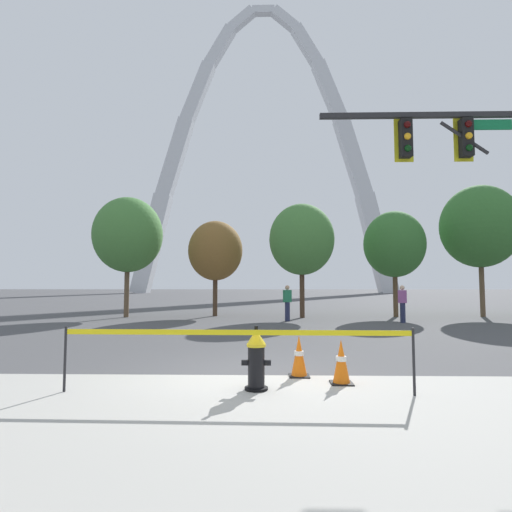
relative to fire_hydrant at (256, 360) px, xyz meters
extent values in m
plane|color=#474749|center=(-0.20, 0.89, -0.47)|extent=(240.00, 240.00, 0.00)
cube|color=#A8A59E|center=(-0.20, -3.01, -0.46)|extent=(40.00, 8.00, 0.01)
cylinder|color=black|center=(0.00, -0.01, -0.44)|extent=(0.36, 0.36, 0.05)
cylinder|color=black|center=(0.00, -0.01, -0.11)|extent=(0.26, 0.26, 0.62)
cylinder|color=gold|center=(0.00, -0.01, 0.22)|extent=(0.30, 0.30, 0.04)
cone|color=gold|center=(0.00, -0.01, 0.35)|extent=(0.30, 0.30, 0.22)
cylinder|color=black|center=(0.00, -0.01, 0.49)|extent=(0.06, 0.06, 0.06)
cylinder|color=black|center=(-0.18, -0.01, -0.04)|extent=(0.10, 0.09, 0.09)
cylinder|color=black|center=(0.18, -0.01, -0.04)|extent=(0.10, 0.09, 0.09)
cylinder|color=black|center=(0.00, 0.19, -0.14)|extent=(0.13, 0.14, 0.13)
cylinder|color=black|center=(0.00, 0.27, -0.14)|extent=(0.15, 0.03, 0.15)
cylinder|color=#232326|center=(-2.92, -0.19, 0.03)|extent=(0.04, 0.04, 0.99)
cylinder|color=#232326|center=(2.33, -0.29, 0.03)|extent=(0.04, 0.04, 0.99)
cube|color=yellow|center=(-0.29, -0.24, 0.45)|extent=(5.25, 0.10, 0.08)
cube|color=black|center=(1.39, 0.41, -0.45)|extent=(0.36, 0.36, 0.03)
cone|color=orange|center=(1.39, 0.41, -0.09)|extent=(0.28, 0.28, 0.70)
cylinder|color=white|center=(1.39, 0.41, -0.05)|extent=(0.17, 0.17, 0.08)
cube|color=black|center=(0.74, 0.92, -0.45)|extent=(0.36, 0.36, 0.03)
cone|color=orange|center=(0.74, 0.92, -0.09)|extent=(0.28, 0.28, 0.70)
cylinder|color=white|center=(0.74, 0.92, -0.05)|extent=(0.17, 0.17, 0.08)
cube|color=#232326|center=(3.83, 2.91, 5.13)|extent=(4.80, 0.12, 0.12)
cylinder|color=#232326|center=(4.79, 2.91, 4.58)|extent=(1.11, 0.08, 0.81)
cube|color=black|center=(4.83, 2.91, 4.58)|extent=(0.26, 0.24, 0.90)
cube|color=gold|center=(4.83, 3.05, 4.58)|extent=(0.44, 0.03, 1.04)
sphere|color=#360606|center=(4.83, 2.78, 4.86)|extent=(0.16, 0.16, 0.16)
sphere|color=orange|center=(4.83, 2.78, 4.58)|extent=(0.16, 0.16, 0.16)
sphere|color=black|center=(4.83, 2.78, 4.30)|extent=(0.16, 0.16, 0.16)
cube|color=black|center=(3.43, 2.91, 4.58)|extent=(0.26, 0.24, 0.90)
cube|color=gold|center=(3.43, 3.05, 4.58)|extent=(0.44, 0.03, 1.04)
sphere|color=#360606|center=(3.43, 2.78, 4.86)|extent=(0.16, 0.16, 0.16)
sphere|color=orange|center=(3.43, 2.78, 4.58)|extent=(0.16, 0.16, 0.16)
sphere|color=black|center=(3.43, 2.78, 4.30)|extent=(0.16, 0.16, 0.16)
cube|color=#0F6638|center=(5.43, 2.89, 4.88)|extent=(0.90, 0.04, 0.24)
cube|color=silver|center=(-21.07, 67.88, 8.59)|extent=(7.17, 3.05, 18.90)
cube|color=silver|center=(-16.90, 67.88, 24.89)|extent=(6.83, 2.73, 15.34)
cube|color=silver|center=(-12.72, 67.88, 37.57)|extent=(6.46, 2.41, 11.83)
cube|color=silver|center=(-8.55, 67.88, 46.63)|extent=(6.03, 2.09, 8.37)
cube|color=silver|center=(-4.38, 67.88, 52.06)|extent=(5.41, 1.77, 5.02)
cube|color=silver|center=(-0.20, 67.88, 53.87)|extent=(4.27, 1.45, 1.45)
cube|color=silver|center=(3.97, 67.88, 52.06)|extent=(5.41, 1.77, 5.02)
cube|color=silver|center=(8.14, 67.88, 46.63)|extent=(6.03, 2.09, 8.37)
cube|color=silver|center=(12.32, 67.88, 37.57)|extent=(6.46, 2.41, 11.83)
cube|color=silver|center=(16.49, 67.88, 24.89)|extent=(6.83, 2.73, 15.34)
cube|color=silver|center=(20.66, 67.88, 8.59)|extent=(7.17, 3.05, 18.90)
cylinder|color=brown|center=(-6.79, 13.64, 0.82)|extent=(0.24, 0.24, 2.58)
ellipsoid|color=#427A38|center=(-6.79, 13.64, 3.66)|extent=(3.44, 3.44, 3.79)
cylinder|color=#473323|center=(-2.45, 14.45, 0.59)|extent=(0.24, 0.24, 2.11)
ellipsoid|color=brown|center=(-2.45, 14.45, 2.91)|extent=(2.82, 2.82, 3.10)
cylinder|color=#473323|center=(1.95, 13.54, 0.74)|extent=(0.24, 0.24, 2.41)
ellipsoid|color=#427A38|center=(1.95, 13.54, 3.39)|extent=(3.22, 3.22, 3.54)
cylinder|color=brown|center=(6.72, 14.20, 0.68)|extent=(0.24, 0.24, 2.30)
ellipsoid|color=#336B2D|center=(6.72, 14.20, 3.21)|extent=(3.06, 3.06, 3.37)
cylinder|color=brown|center=(11.10, 14.30, 0.97)|extent=(0.24, 0.24, 2.87)
ellipsoid|color=#336B2D|center=(11.10, 14.30, 4.12)|extent=(3.83, 3.83, 4.21)
cylinder|color=#232847|center=(6.00, 11.04, -0.05)|extent=(0.22, 0.22, 0.84)
cube|color=#995193|center=(6.00, 11.04, 0.64)|extent=(0.39, 0.33, 0.54)
sphere|color=beige|center=(6.00, 11.04, 1.02)|extent=(0.20, 0.20, 0.20)
cylinder|color=#232847|center=(1.12, 11.68, -0.05)|extent=(0.22, 0.22, 0.84)
cube|color=#23754C|center=(1.12, 11.68, 0.64)|extent=(0.39, 0.33, 0.54)
sphere|color=tan|center=(1.12, 11.68, 1.02)|extent=(0.20, 0.20, 0.20)
camera|label=1|loc=(0.14, -6.37, 1.18)|focal=28.26mm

